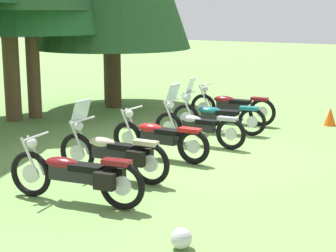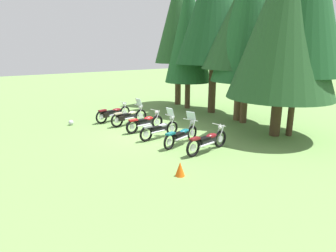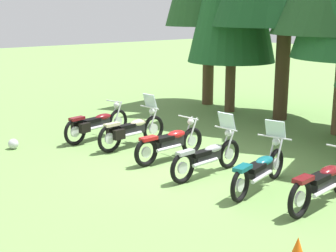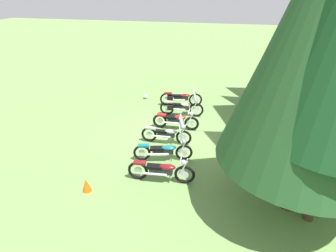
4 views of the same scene
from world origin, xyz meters
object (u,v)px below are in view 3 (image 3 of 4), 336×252
Objects in this scene: motorcycle_0 at (96,124)px; dropped_helmet at (13,144)px; motorcycle_1 at (132,130)px; motorcycle_2 at (170,142)px; motorcycle_5 at (324,182)px; motorcycle_3 at (208,156)px; motorcycle_4 at (260,168)px.

motorcycle_0 reaches higher than dropped_helmet.
motorcycle_1 is 1.03× the size of motorcycle_2.
motorcycle_5 is at bearing 20.12° from dropped_helmet.
motorcycle_1 is at bearing 85.98° from motorcycle_3.
motorcycle_3 is (1.42, -0.13, 0.00)m from motorcycle_2.
motorcycle_0 is 6.98m from motorcycle_5.
motorcycle_3 is at bearing -96.78° from motorcycle_0.
dropped_helmet is at bearing 138.76° from motorcycle_1.
motorcycle_0 is 1.06× the size of motorcycle_2.
motorcycle_3 is 8.01× the size of dropped_helmet.
motorcycle_5 is at bearing -93.32° from motorcycle_4.
motorcycle_1 is 3.20m from dropped_helmet.
dropped_helmet is (-7.60, -2.78, -0.33)m from motorcycle_5.
motorcycle_0 is at bearing 98.58° from motorcycle_1.
motorcycle_4 is 8.27× the size of dropped_helmet.
motorcycle_0 is at bearing 80.63° from motorcycle_4.
motorcycle_4 is at bearing -84.87° from motorcycle_3.
motorcycle_4 is at bearing -95.63° from motorcycle_0.
motorcycle_2 is at bearing 82.85° from motorcycle_3.
motorcycle_0 is 8.53× the size of dropped_helmet.
motorcycle_4 is 0.96× the size of motorcycle_5.
motorcycle_5 is at bearing -83.69° from motorcycle_3.
motorcycle_1 reaches higher than motorcycle_0.
motorcycle_3 reaches higher than motorcycle_0.
motorcycle_1 reaches higher than motorcycle_4.
motorcycle_2 is 2.75m from motorcycle_4.
motorcycle_3 is 0.93× the size of motorcycle_5.
motorcycle_5 is (1.33, 0.22, 0.01)m from motorcycle_4.
motorcycle_3 is 2.69m from motorcycle_5.
motorcycle_3 reaches higher than motorcycle_5.
motorcycle_3 is 0.97× the size of motorcycle_4.
motorcycle_4 is (2.75, 0.04, 0.01)m from motorcycle_2.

